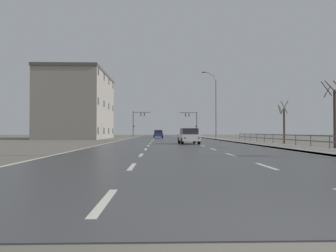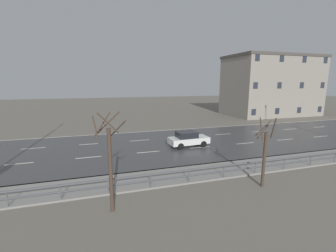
{
  "view_description": "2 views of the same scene",
  "coord_description": "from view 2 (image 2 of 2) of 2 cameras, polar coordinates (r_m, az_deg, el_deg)",
  "views": [
    {
      "loc": [
        -1.39,
        -3.45,
        1.22
      ],
      "look_at": [
        0.44,
        62.88,
        2.45
      ],
      "focal_mm": 33.61,
      "sensor_mm": 36.0,
      "label": 1
    },
    {
      "loc": [
        22.98,
        19.18,
        6.56
      ],
      "look_at": [
        0.0,
        26.3,
        1.97
      ],
      "focal_mm": 24.56,
      "sensor_mm": 36.0,
      "label": 2
    }
  ],
  "objects": [
    {
      "name": "car_near_right",
      "position": [
        23.87,
        5.04,
        -3.19
      ],
      "size": [
        2.02,
        4.19,
        1.57
      ],
      "rotation": [
        0.0,
        0.0,
        0.06
      ],
      "color": "silver",
      "rests_on": "ground"
    },
    {
      "name": "ground_plane",
      "position": [
        37.45,
        33.62,
        -1.21
      ],
      "size": [
        160.0,
        160.0,
        0.12
      ],
      "color": "#666056"
    },
    {
      "name": "bare_tree_near",
      "position": [
        11.96,
        -14.24,
        -8.92
      ],
      "size": [
        1.5,
        1.59,
        5.22
      ],
      "color": "#423328",
      "rests_on": "ground"
    },
    {
      "name": "bare_tree_mid",
      "position": [
        15.66,
        22.79,
        -6.65
      ],
      "size": [
        1.14,
        1.06,
        4.51
      ],
      "color": "#423328",
      "rests_on": "ground"
    },
    {
      "name": "guardrail",
      "position": [
        14.67,
        -4.29,
        -12.75
      ],
      "size": [
        0.07,
        36.16,
        1.0
      ],
      "color": "#515459",
      "rests_on": "ground"
    },
    {
      "name": "brick_building",
      "position": [
        51.57,
        24.18,
        9.11
      ],
      "size": [
        10.24,
        17.97,
        11.73
      ],
      "color": "gray",
      "rests_on": "ground"
    }
  ]
}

